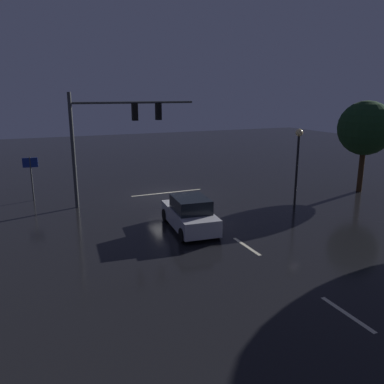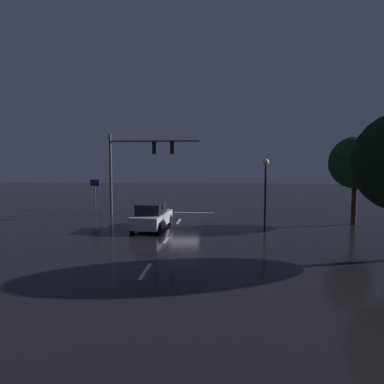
{
  "view_description": "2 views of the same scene",
  "coord_description": "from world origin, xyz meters",
  "views": [
    {
      "loc": [
        8.72,
        24.03,
        6.68
      ],
      "look_at": [
        0.85,
        5.8,
        1.62
      ],
      "focal_mm": 36.57,
      "sensor_mm": 36.0,
      "label": 1
    },
    {
      "loc": [
        -3.05,
        30.31,
        4.58
      ],
      "look_at": [
        -1.14,
        5.95,
        2.38
      ],
      "focal_mm": 33.75,
      "sensor_mm": 36.0,
      "label": 2
    }
  ],
  "objects": [
    {
      "name": "lane_dash_far",
      "position": [
        0.0,
        4.0,
        0.0
      ],
      "size": [
        0.16,
        2.2,
        0.01
      ],
      "primitive_type": "cube",
      "rotation": [
        0.0,
        0.0,
        1.57
      ],
      "color": "beige",
      "rests_on": "ground_plane"
    },
    {
      "name": "route_sign",
      "position": [
        8.47,
        -2.04,
        2.02
      ],
      "size": [
        0.9,
        0.15,
        2.8
      ],
      "color": "#383A3D",
      "rests_on": "ground_plane"
    },
    {
      "name": "street_lamp_left_kerb",
      "position": [
        -6.14,
        5.43,
        3.28
      ],
      "size": [
        0.44,
        0.44,
        4.63
      ],
      "color": "black",
      "rests_on": "ground_plane"
    },
    {
      "name": "car_approaching",
      "position": [
        1.46,
        6.92,
        0.8
      ],
      "size": [
        2.23,
        4.49,
        1.7
      ],
      "color": "#B7B7BC",
      "rests_on": "ground_plane"
    },
    {
      "name": "lane_dash_mid",
      "position": [
        0.0,
        10.0,
        0.0
      ],
      "size": [
        0.16,
        2.2,
        0.01
      ],
      "primitive_type": "cube",
      "rotation": [
        0.0,
        0.0,
        1.57
      ],
      "color": "beige",
      "rests_on": "ground_plane"
    },
    {
      "name": "stop_bar",
      "position": [
        0.0,
        -0.53,
        0.0
      ],
      "size": [
        5.0,
        0.16,
        0.01
      ],
      "primitive_type": "cube",
      "color": "beige",
      "rests_on": "ground_plane"
    },
    {
      "name": "lane_dash_near",
      "position": [
        0.0,
        16.0,
        0.0
      ],
      "size": [
        0.16,
        2.2,
        0.01
      ],
      "primitive_type": "cube",
      "rotation": [
        0.0,
        0.0,
        1.57
      ],
      "color": "beige",
      "rests_on": "ground_plane"
    },
    {
      "name": "ground_plane",
      "position": [
        0.0,
        0.0,
        0.0
      ],
      "size": [
        80.0,
        80.0,
        0.0
      ],
      "primitive_type": "plane",
      "color": "black"
    },
    {
      "name": "traffic_signal_assembly",
      "position": [
        3.73,
        0.66,
        4.7
      ],
      "size": [
        7.59,
        0.47,
        6.72
      ],
      "color": "#383A3D",
      "rests_on": "ground_plane"
    },
    {
      "name": "tree_left_far",
      "position": [
        -12.44,
        4.39,
        4.35
      ],
      "size": [
        3.63,
        3.63,
        6.19
      ],
      "color": "#382314",
      "rests_on": "ground_plane"
    }
  ]
}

